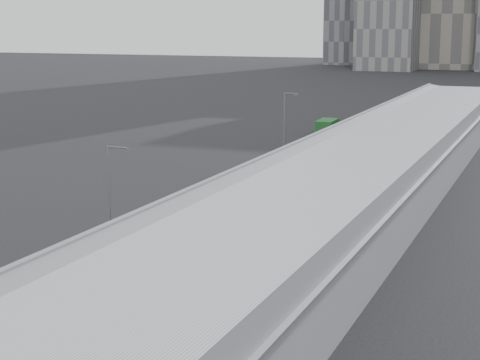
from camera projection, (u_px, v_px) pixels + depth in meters
The scene contains 18 objects.
sidewalk at pixel (312, 220), 74.61m from camera, with size 10.00×170.00×0.12m, color gray.
lane_line at pixel (209, 211), 78.47m from camera, with size 0.12×160.00×0.02m, color gold.
depot at pixel (355, 187), 72.48m from camera, with size 12.45×160.40×7.20m.
bus_1 at pixel (10, 322), 44.88m from camera, with size 3.44×13.26×3.84m.
bus_2 at pixel (124, 263), 55.84m from camera, with size 3.10×13.49×3.92m.
bus_3 at pixel (205, 218), 69.22m from camera, with size 3.24×12.82×3.71m.
bus_4 at pixel (261, 187), 82.23m from camera, with size 3.81×12.99×3.74m.
bus_5 at pixel (309, 162), 97.08m from camera, with size 3.39×12.75×3.69m.
bus_6 at pixel (340, 149), 107.68m from camera, with size 3.30×12.12×3.50m.
bus_7 at pixel (361, 135), 119.87m from camera, with size 3.50×13.04×3.77m.
tree_1 at pixel (181, 242), 55.14m from camera, with size 1.16×1.16×3.96m.
tree_2 at pixel (287, 184), 77.04m from camera, with size 1.83×1.83×3.81m.
tree_3 at pixel (344, 151), 96.58m from camera, with size 1.92×1.92×3.94m.
tree_4 at pixel (389, 121), 122.78m from camera, with size 2.83×2.83×4.76m.
street_lamp_near at pixel (111, 186), 66.56m from camera, with size 2.04×0.22×8.16m.
street_lamp_far at pixel (286, 120), 108.97m from camera, with size 2.04×0.22×8.87m.
shipping_container at pixel (327, 127), 132.83m from camera, with size 2.76×6.03×2.34m, color #16471C.
suv at pixel (363, 121), 143.68m from camera, with size 2.47×5.35×1.49m, color black.
Camera 1 is at (29.93, -14.73, 18.09)m, focal length 60.00 mm.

